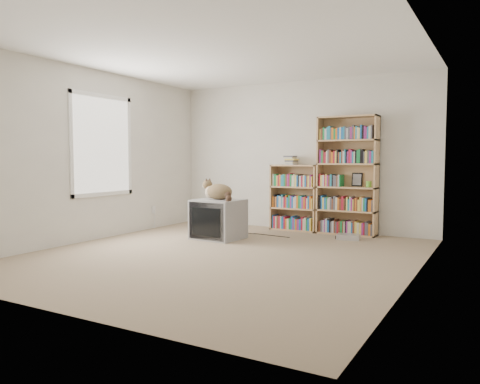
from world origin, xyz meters
The scene contains 17 objects.
floor centered at (0.00, 0.00, 0.00)m, with size 4.50×5.00×0.01m, color tan.
wall_back centered at (0.00, 2.50, 1.25)m, with size 4.50×0.02×2.50m, color beige.
wall_front centered at (0.00, -2.50, 1.25)m, with size 4.50×0.02×2.50m, color beige.
wall_left centered at (-2.25, 0.00, 1.25)m, with size 0.02×5.00×2.50m, color beige.
wall_right centered at (2.25, 0.00, 1.25)m, with size 0.02×5.00×2.50m, color beige.
ceiling centered at (0.00, 0.00, 2.50)m, with size 4.50×5.00×0.02m, color white.
window centered at (-2.24, 0.20, 1.40)m, with size 0.02×1.22×1.52m, color white.
crt_tv centered at (-0.70, 1.01, 0.29)m, with size 0.71×0.66×0.59m.
cat centered at (-0.66, 0.99, 0.68)m, with size 0.63×0.49×0.52m.
bookcase_tall centered at (0.86, 2.36, 0.88)m, with size 0.93×0.30×1.86m.
bookcase_short centered at (-0.03, 2.36, 0.51)m, with size 0.80×0.30×1.10m.
book_stack centered at (-0.09, 2.31, 1.17)m, with size 0.18×0.23×0.15m, color #A3152B.
green_mug centered at (1.20, 2.34, 0.81)m, with size 0.08×0.08×0.09m, color #62AD31.
framed_print centered at (0.99, 2.44, 0.87)m, with size 0.16×0.01×0.22m, color black.
dvd_player centered at (1.02, 1.89, 0.04)m, with size 0.33×0.24×0.08m, color silver.
wall_outlet centered at (-2.24, 1.35, 0.32)m, with size 0.01×0.08×0.13m, color silver.
floor_cables centered at (-0.25, 1.46, 0.00)m, with size 1.20×0.70×0.01m, color black, non-canonical shape.
Camera 1 is at (3.00, -4.89, 1.19)m, focal length 35.00 mm.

